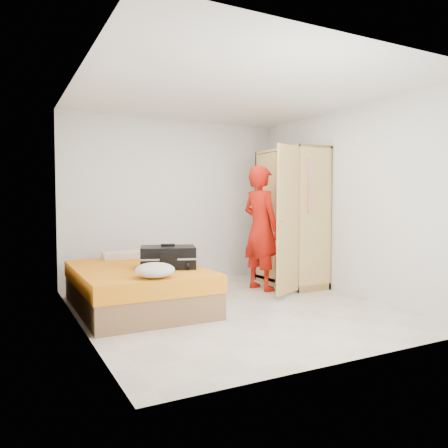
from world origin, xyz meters
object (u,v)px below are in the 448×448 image
wardrobe (291,221)px  round_cushion (155,270)px  bed (137,287)px  suitcase (168,257)px  person (261,228)px

wardrobe → round_cushion: (-2.55, -1.11, -0.42)m
bed → suitcase: bearing=-35.6°
suitcase → bed: bearing=162.9°
person → suitcase: 1.71m
bed → person: size_ratio=1.11×
wardrobe → round_cushion: bearing=-156.4°
wardrobe → round_cushion: wardrobe is taller
person → bed: bearing=85.3°
wardrobe → round_cushion: 2.81m
wardrobe → person: (-0.57, -0.04, -0.09)m
bed → person: (1.93, 0.26, 0.66)m
suitcase → round_cushion: (-0.36, -0.59, -0.05)m
bed → suitcase: size_ratio=2.59×
suitcase → person: bearing=35.1°
wardrobe → suitcase: 2.28m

